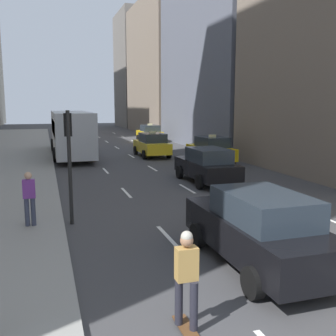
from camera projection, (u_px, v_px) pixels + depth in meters
name	position (u px, v px, depth m)	size (l,w,h in m)	color
lane_markings	(141.00, 162.00, 26.28)	(5.72, 56.00, 0.01)	white
building_row_right	(204.00, 46.00, 38.79)	(6.00, 70.80, 22.05)	gray
taxi_lead	(152.00, 145.00, 28.71)	(2.02, 4.40, 1.87)	yellow
taxi_third	(211.00, 150.00, 25.47)	(2.02, 4.40, 1.87)	yellow
taxi_fourth	(150.00, 133.00, 40.16)	(2.02, 4.40, 1.87)	yellow
sedan_black_near	(258.00, 228.00, 9.15)	(2.02, 4.73, 1.80)	black
sedan_silver_behind	(207.00, 165.00, 19.05)	(2.02, 4.47, 1.70)	black
city_bus	(71.00, 132.00, 29.07)	(2.80, 11.61, 3.25)	#B7BCC1
skateboarder	(186.00, 276.00, 6.48)	(0.36, 0.80, 1.75)	brown
pedestrian_mid_block	(29.00, 196.00, 11.73)	(0.36, 0.22, 1.65)	#383D51
traffic_light_pole	(69.00, 149.00, 12.25)	(0.24, 0.42, 3.60)	black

